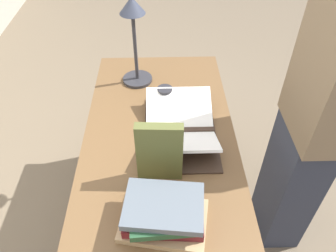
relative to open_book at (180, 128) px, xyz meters
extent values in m
plane|color=#70604C|center=(-0.11, 0.09, -0.79)|extent=(12.00, 12.00, 0.00)
cube|color=brown|center=(-0.11, 0.09, -0.05)|extent=(1.49, 0.67, 0.03)
cube|color=brown|center=(0.59, -0.19, -0.43)|extent=(0.06, 0.06, 0.73)
cube|color=brown|center=(0.59, 0.38, -0.43)|extent=(0.06, 0.06, 0.73)
cube|color=#38281E|center=(0.00, 0.00, -0.02)|extent=(0.02, 0.31, 0.02)
cube|color=#38281E|center=(-0.13, 0.00, -0.03)|extent=(0.23, 0.32, 0.01)
cube|color=#38281E|center=(0.13, 0.00, -0.03)|extent=(0.23, 0.32, 0.01)
cube|color=white|center=(-0.11, 0.00, 0.02)|extent=(0.20, 0.30, 0.10)
cube|color=white|center=(0.11, 0.00, 0.02)|extent=(0.20, 0.30, 0.10)
cube|color=tan|center=(-0.45, 0.08, -0.02)|extent=(0.25, 0.32, 0.02)
cube|color=maroon|center=(-0.45, 0.08, 0.01)|extent=(0.18, 0.27, 0.04)
cube|color=#234C2D|center=(-0.45, 0.08, 0.05)|extent=(0.21, 0.24, 0.03)
cube|color=slate|center=(-0.45, 0.08, 0.07)|extent=(0.22, 0.28, 0.03)
cube|color=brown|center=(-0.24, 0.10, 0.10)|extent=(0.05, 0.17, 0.26)
cylinder|color=#2D2D33|center=(0.41, 0.20, -0.02)|extent=(0.16, 0.16, 0.02)
cylinder|color=#2D2D33|center=(0.41, 0.20, 0.16)|extent=(0.02, 0.02, 0.36)
cone|color=#333847|center=(0.41, 0.20, 0.38)|extent=(0.12, 0.12, 0.08)
cylinder|color=#28282D|center=(0.20, 0.06, 0.02)|extent=(0.07, 0.07, 0.10)
torus|color=#28282D|center=(0.19, 0.10, 0.02)|extent=(0.02, 0.05, 0.05)
cube|color=#2D3342|center=(-0.02, -0.58, -0.40)|extent=(0.31, 0.20, 0.78)
cube|color=#7A664C|center=(-0.02, -0.58, 0.31)|extent=(0.36, 0.20, 0.64)
camera|label=1|loc=(-1.05, 0.08, 0.98)|focal=35.00mm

